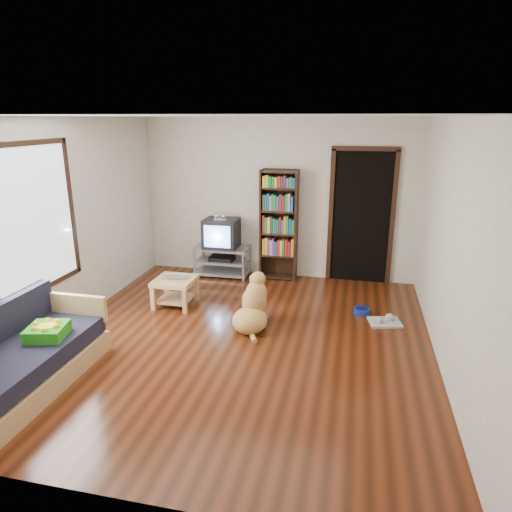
% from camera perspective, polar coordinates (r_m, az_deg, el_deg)
% --- Properties ---
extents(ground, '(5.00, 5.00, 0.00)m').
position_cam_1_polar(ground, '(5.60, -1.97, -10.53)').
color(ground, '#54210E').
rests_on(ground, ground).
extents(ceiling, '(5.00, 5.00, 0.00)m').
position_cam_1_polar(ceiling, '(4.97, -2.28, 17.12)').
color(ceiling, white).
rests_on(ceiling, ground).
extents(wall_back, '(4.50, 0.00, 4.50)m').
position_cam_1_polar(wall_back, '(7.53, 2.74, 7.11)').
color(wall_back, beige).
rests_on(wall_back, ground).
extents(wall_front, '(4.50, 0.00, 4.50)m').
position_cam_1_polar(wall_front, '(2.93, -14.75, -9.65)').
color(wall_front, beige).
rests_on(wall_front, ground).
extents(wall_left, '(0.00, 5.00, 5.00)m').
position_cam_1_polar(wall_left, '(6.10, -23.08, 3.42)').
color(wall_left, beige).
rests_on(wall_left, ground).
extents(wall_right, '(0.00, 5.00, 5.00)m').
position_cam_1_polar(wall_right, '(5.07, 23.31, 0.86)').
color(wall_right, beige).
rests_on(wall_right, ground).
extents(green_cushion, '(0.44, 0.44, 0.12)m').
position_cam_1_polar(green_cushion, '(5.20, -24.64, -8.55)').
color(green_cushion, '#2D981C').
rests_on(green_cushion, sofa).
extents(laptop, '(0.38, 0.27, 0.03)m').
position_cam_1_polar(laptop, '(6.52, -10.26, -2.78)').
color(laptop, '#B4B3B8').
rests_on(laptop, coffee_table).
extents(dog_bowl, '(0.22, 0.22, 0.08)m').
position_cam_1_polar(dog_bowl, '(6.46, 13.06, -6.71)').
color(dog_bowl, navy).
rests_on(dog_bowl, ground).
extents(grey_rag, '(0.46, 0.40, 0.03)m').
position_cam_1_polar(grey_rag, '(6.26, 15.80, -7.99)').
color(grey_rag, '#A7A7A7').
rests_on(grey_rag, ground).
extents(window, '(0.03, 1.46, 1.70)m').
position_cam_1_polar(window, '(5.66, -26.05, 4.17)').
color(window, white).
rests_on(window, wall_left).
extents(doorway, '(1.03, 0.05, 2.19)m').
position_cam_1_polar(doorway, '(7.43, 13.04, 5.14)').
color(doorway, black).
rests_on(doorway, wall_back).
extents(tv_stand, '(0.90, 0.45, 0.50)m').
position_cam_1_polar(tv_stand, '(7.74, -4.27, -0.51)').
color(tv_stand, '#99999E').
rests_on(tv_stand, ground).
extents(crt_tv, '(0.55, 0.52, 0.58)m').
position_cam_1_polar(crt_tv, '(7.63, -4.30, 2.94)').
color(crt_tv, black).
rests_on(crt_tv, tv_stand).
extents(bookshelf, '(0.60, 0.30, 1.80)m').
position_cam_1_polar(bookshelf, '(7.42, 2.88, 4.61)').
color(bookshelf, black).
rests_on(bookshelf, ground).
extents(sofa, '(0.80, 1.80, 0.80)m').
position_cam_1_polar(sofa, '(5.20, -27.10, -11.62)').
color(sofa, tan).
rests_on(sofa, ground).
extents(coffee_table, '(0.55, 0.55, 0.40)m').
position_cam_1_polar(coffee_table, '(6.59, -10.10, -3.80)').
color(coffee_table, tan).
rests_on(coffee_table, ground).
extents(dog, '(0.49, 0.87, 0.71)m').
position_cam_1_polar(dog, '(5.85, -0.38, -6.49)').
color(dog, tan).
rests_on(dog, ground).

